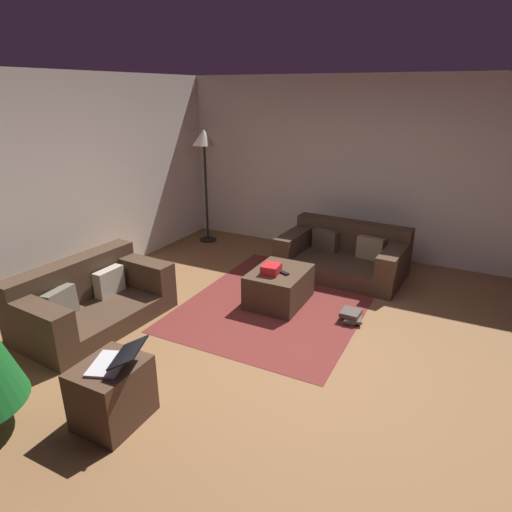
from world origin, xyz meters
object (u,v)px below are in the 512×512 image
(gift_box, at_px, (271,269))
(tv_remote, at_px, (283,273))
(couch_right, at_px, (345,255))
(ottoman, at_px, (279,287))
(side_table, at_px, (112,393))
(book_stack, at_px, (351,316))
(corner_lamp, at_px, (204,147))
(laptop, at_px, (116,360))
(couch_left, at_px, (89,300))

(gift_box, height_order, tv_remote, gift_box)
(couch_right, bearing_deg, tv_remote, 78.39)
(ottoman, distance_m, side_table, 2.42)
(couch_right, distance_m, book_stack, 1.40)
(gift_box, xyz_separation_m, book_stack, (0.07, -0.95, -0.40))
(ottoman, relative_size, gift_box, 3.45)
(ottoman, xyz_separation_m, corner_lamp, (1.56, 2.01, 1.34))
(ottoman, bearing_deg, gift_box, 155.22)
(ottoman, bearing_deg, side_table, 172.80)
(gift_box, height_order, book_stack, gift_box)
(side_table, relative_size, book_stack, 1.53)
(side_table, xyz_separation_m, corner_lamp, (3.96, 1.71, 1.30))
(tv_remote, height_order, laptop, laptop)
(gift_box, distance_m, corner_lamp, 2.80)
(tv_remote, distance_m, book_stack, 0.90)
(couch_left, distance_m, laptop, 1.74)
(gift_box, bearing_deg, tv_remote, -63.83)
(couch_right, xyz_separation_m, laptop, (-3.63, 0.67, 0.29))
(gift_box, bearing_deg, book_stack, -85.94)
(book_stack, bearing_deg, couch_right, 19.90)
(corner_lamp, bearing_deg, ottoman, -127.78)
(book_stack, bearing_deg, side_table, 152.99)
(couch_right, bearing_deg, couch_left, 55.38)
(gift_box, relative_size, laptop, 0.48)
(couch_left, relative_size, gift_box, 7.28)
(ottoman, distance_m, corner_lamp, 2.88)
(corner_lamp, bearing_deg, side_table, -156.65)
(couch_right, distance_m, ottoman, 1.32)
(laptop, bearing_deg, corner_lamp, 24.16)
(couch_left, xyz_separation_m, couch_right, (2.62, -2.06, -0.01))
(couch_left, height_order, corner_lamp, corner_lamp)
(ottoman, height_order, laptop, laptop)
(gift_box, bearing_deg, ottoman, -24.78)
(laptop, relative_size, corner_lamp, 0.26)
(couch_left, relative_size, tv_remote, 10.27)
(couch_right, relative_size, book_stack, 4.94)
(couch_left, distance_m, side_table, 1.68)
(laptop, height_order, book_stack, laptop)
(laptop, bearing_deg, couch_right, -10.47)
(ottoman, relative_size, tv_remote, 4.87)
(tv_remote, xyz_separation_m, laptop, (-2.32, 0.32, 0.13))
(book_stack, bearing_deg, tv_remote, 90.46)
(laptop, distance_m, corner_lamp, 4.43)
(gift_box, relative_size, side_table, 0.43)
(laptop, xyz_separation_m, corner_lamp, (3.94, 1.77, 1.00))
(corner_lamp, bearing_deg, laptop, -155.84)
(tv_remote, relative_size, side_table, 0.31)
(laptop, bearing_deg, book_stack, -26.11)
(couch_right, distance_m, gift_box, 1.46)
(ottoman, distance_m, gift_box, 0.29)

